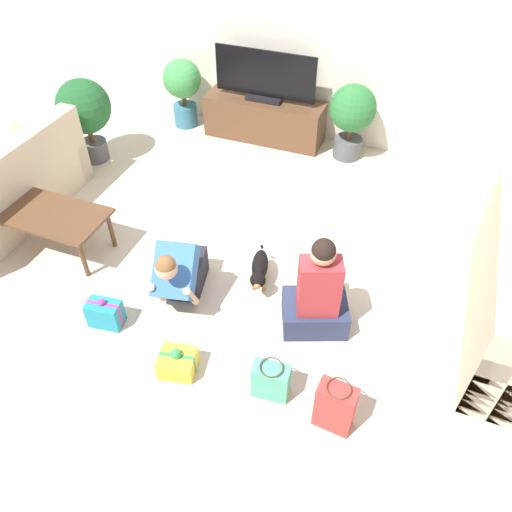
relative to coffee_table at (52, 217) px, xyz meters
name	(u,v)px	position (x,y,z in m)	size (l,w,h in m)	color
ground_plane	(233,267)	(1.65, 0.36, -0.38)	(16.00, 16.00, 0.00)	beige
wall_back	(322,31)	(1.65, 2.99, 0.92)	(8.40, 0.06, 2.60)	silver
coffee_table	(52,217)	(0.00, 0.00, 0.00)	(1.02, 0.56, 0.43)	brown
tv_console	(264,119)	(1.08, 2.70, -0.13)	(1.48, 0.44, 0.51)	brown
tv	(265,79)	(1.08, 2.70, 0.39)	(1.25, 0.20, 0.60)	black
potted_plant_back_right	(352,114)	(2.17, 2.65, 0.17)	(0.53, 0.53, 0.89)	#4C4C51
potted_plant_back_left	(183,86)	(-0.01, 2.65, 0.15)	(0.48, 0.48, 0.87)	#336B84
potted_plant_corner_left	(85,111)	(-0.64, 1.50, 0.24)	(0.61, 0.61, 0.98)	#4C4C51
person_kneeling	(180,272)	(1.40, -0.15, -0.07)	(0.47, 0.78, 0.73)	#23232D
person_sitting	(317,296)	(2.55, -0.03, -0.03)	(0.63, 0.59, 0.96)	#283351
dog	(259,269)	(1.96, 0.25, -0.20)	(0.25, 0.54, 0.29)	black
gift_box_a	(105,313)	(0.94, -0.64, -0.26)	(0.30, 0.20, 0.29)	teal
gift_box_b	(178,363)	(1.71, -0.83, -0.29)	(0.31, 0.28, 0.24)	yellow
gift_bag_a	(271,380)	(2.43, -0.76, -0.23)	(0.28, 0.19, 0.32)	#4CA384
gift_bag_b	(335,407)	(2.92, -0.83, -0.17)	(0.27, 0.18, 0.45)	red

